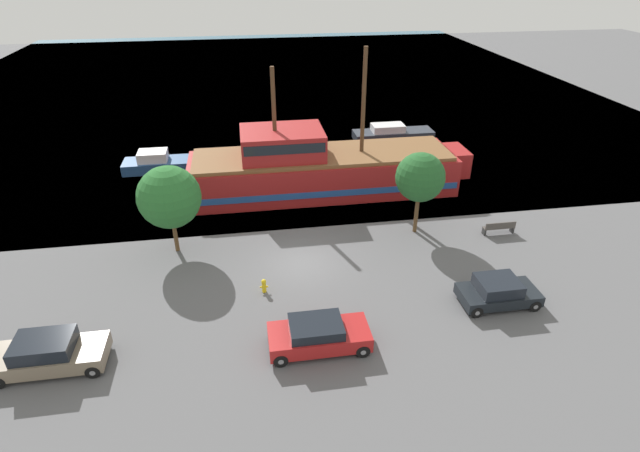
{
  "coord_description": "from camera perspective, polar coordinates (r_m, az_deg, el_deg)",
  "views": [
    {
      "loc": [
        -2.68,
        -23.33,
        15.61
      ],
      "look_at": [
        1.35,
        2.0,
        1.2
      ],
      "focal_mm": 28.0,
      "sensor_mm": 36.0,
      "label": 1
    }
  ],
  "objects": [
    {
      "name": "tree_row_mideast",
      "position": [
        30.21,
        11.38,
        5.48
      ],
      "size": [
        2.95,
        2.95,
        5.17
      ],
      "color": "brown",
      "rests_on": "ground_plane"
    },
    {
      "name": "moored_boat_dockside",
      "position": [
        47.33,
        8.23,
        10.44
      ],
      "size": [
        7.35,
        2.16,
        1.38
      ],
      "color": "#2D333D",
      "rests_on": "water_surface"
    },
    {
      "name": "tree_row_east",
      "position": [
        28.91,
        -16.86,
        3.18
      ],
      "size": [
        3.53,
        3.53,
        5.25
      ],
      "color": "brown",
      "rests_on": "ground_plane"
    },
    {
      "name": "ground_plane",
      "position": [
        28.19,
        -2.08,
        -4.31
      ],
      "size": [
        160.0,
        160.0,
        0.0
      ],
      "primitive_type": "plane",
      "color": "#5B5B5E"
    },
    {
      "name": "parked_car_curb_front",
      "position": [
        26.4,
        19.68,
        -7.09
      ],
      "size": [
        3.86,
        2.0,
        1.39
      ],
      "color": "black",
      "rests_on": "ground_plane"
    },
    {
      "name": "water_surface",
      "position": [
        69.16,
        -6.86,
        16.09
      ],
      "size": [
        80.0,
        80.0,
        0.0
      ],
      "primitive_type": "plane",
      "color": "#38667F",
      "rests_on": "ground"
    },
    {
      "name": "parked_car_curb_mid",
      "position": [
        22.41,
        -0.19,
        -12.34
      ],
      "size": [
        4.46,
        2.0,
        1.41
      ],
      "color": "#B21E1E",
      "rests_on": "ground_plane"
    },
    {
      "name": "parked_car_curb_rear",
      "position": [
        24.32,
        -28.58,
        -12.69
      ],
      "size": [
        4.5,
        1.99,
        1.53
      ],
      "color": "#7F705B",
      "rests_on": "ground_plane"
    },
    {
      "name": "moored_boat_outer",
      "position": [
        41.92,
        -18.0,
        6.88
      ],
      "size": [
        5.55,
        2.2,
        1.59
      ],
      "color": "navy",
      "rests_on": "water_surface"
    },
    {
      "name": "fire_hydrant",
      "position": [
        25.95,
        -6.42,
        -6.74
      ],
      "size": [
        0.42,
        0.25,
        0.76
      ],
      "color": "yellow",
      "rests_on": "ground_plane"
    },
    {
      "name": "pirate_ship",
      "position": [
        35.87,
        -0.08,
        6.61
      ],
      "size": [
        20.07,
        5.2,
        10.02
      ],
      "color": "#A31E1E",
      "rests_on": "water_surface"
    },
    {
      "name": "bench_promenade_east",
      "position": [
        32.72,
        19.8,
        -0.16
      ],
      "size": [
        1.97,
        0.45,
        0.85
      ],
      "color": "#4C4742",
      "rests_on": "ground_plane"
    }
  ]
}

